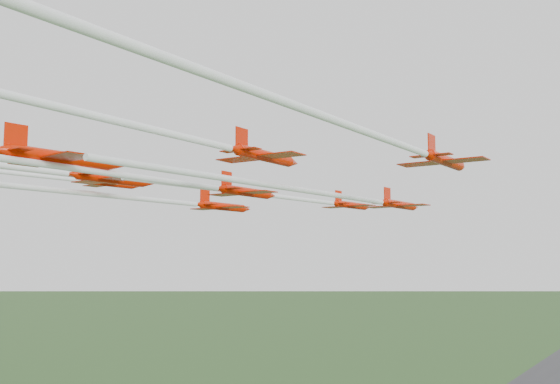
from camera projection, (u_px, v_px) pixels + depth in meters
The scene contains 7 objects.
jet_lead at pixel (309, 200), 89.74m from camera, with size 8.66×49.66×2.55m.
jet_row2_left at pixel (135, 198), 80.84m from camera, with size 9.70×66.80×2.88m.
jet_row2_right at pixel (347, 197), 68.70m from camera, with size 8.09×52.38×2.40m.
jet_row3_left at pixel (13, 173), 78.25m from camera, with size 9.78×55.58×2.40m.
jet_row3_mid at pixel (141, 177), 61.64m from camera, with size 8.84×64.01×2.64m.
jet_row3_right at pixel (356, 128), 44.40m from camera, with size 8.32×66.12×2.49m.
jet_row4_right at pixel (189, 138), 51.09m from camera, with size 8.81×49.44×2.65m.
Camera 1 is at (49.10, -65.57, 51.53)m, focal length 40.00 mm.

